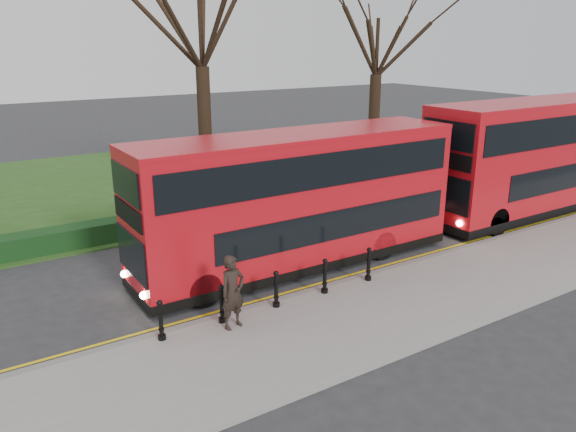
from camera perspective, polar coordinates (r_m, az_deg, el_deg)
ground at (r=17.32m, az=-0.07°, el=-6.93°), size 120.00×120.00×0.00m
pavement at (r=15.11m, az=6.19°, el=-10.60°), size 60.00×4.00×0.15m
kerb at (r=16.53m, az=1.82°, el=-7.90°), size 60.00×0.25×0.16m
grass_verge at (r=30.38m, az=-15.54°, el=3.28°), size 60.00×18.00×0.06m
hedge at (r=22.83m, az=-9.31°, el=0.03°), size 60.00×0.90×0.80m
yellow_line_outer at (r=16.79m, az=1.23°, el=-7.74°), size 60.00×0.10×0.01m
yellow_line_inner at (r=16.94m, az=0.85°, el=-7.50°), size 60.00×0.10×0.01m
tree_mid at (r=25.55m, az=-8.91°, el=19.14°), size 7.03×7.03×10.98m
tree_right at (r=31.02m, az=9.08°, el=17.20°), size 6.27×6.27×9.80m
bollard_row at (r=15.42m, az=-1.21°, el=-7.50°), size 6.72×0.15×1.00m
bus_lead at (r=18.01m, az=1.07°, el=1.53°), size 11.03×2.53×4.39m
bus_rear at (r=26.40m, az=24.43°, el=5.56°), size 12.01×2.76×4.78m
pedestrian at (r=14.25m, az=-5.64°, el=-7.70°), size 0.79×0.60×1.94m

